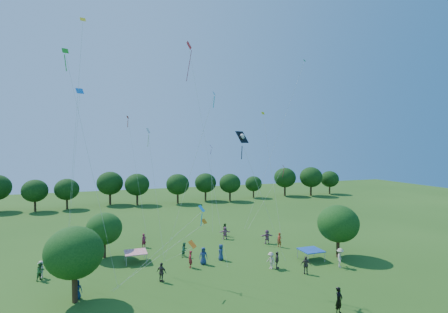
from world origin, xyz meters
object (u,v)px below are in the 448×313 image
near_tree_west (74,253)px  near_tree_east (338,224)px  man_in_black (339,300)px  near_tree_north (104,229)px  tent_blue (311,250)px  tent_red_stripe (136,252)px  red_high_kite (194,81)px  pirate_kite (243,139)px

near_tree_west → near_tree_east: 26.00m
man_in_black → near_tree_east: bearing=27.5°
near_tree_north → tent_blue: 22.01m
tent_red_stripe → man_in_black: bearing=-51.7°
red_high_kite → near_tree_north: bearing=141.9°
near_tree_west → near_tree_north: (2.28, 10.40, -0.73)m
near_tree_west → pirate_kite: (13.62, -0.79, 8.70)m
near_tree_north → man_in_black: (15.65, -18.68, -2.17)m
near_tree_north → pirate_kite: bearing=-44.6°
red_high_kite → tent_red_stripe: bearing=143.9°
near_tree_east → pirate_kite: pirate_kite is taller
near_tree_west → tent_blue: near_tree_west is taller
near_tree_north → red_high_kite: bearing=-38.1°
near_tree_east → tent_red_stripe: size_ratio=2.55×
near_tree_east → man_in_black: near_tree_east is taller
tent_blue → red_high_kite: (-12.09, 1.62, 17.16)m
tent_blue → red_high_kite: size_ratio=0.11×
near_tree_north → tent_blue: size_ratio=2.19×
near_tree_east → red_high_kite: size_ratio=0.27×
near_tree_west → near_tree_north: near_tree_west is taller
near_tree_west → man_in_black: size_ratio=3.07×
pirate_kite → red_high_kite: (-3.07, 4.71, 5.64)m
near_tree_east → tent_blue: near_tree_east is taller
near_tree_east → tent_blue: bearing=177.3°
near_tree_north → tent_blue: (20.36, -8.11, -2.09)m
tent_red_stripe → tent_blue: same height
tent_red_stripe → man_in_black: (12.65, -16.04, -0.08)m
near_tree_north → tent_red_stripe: size_ratio=2.19×
pirate_kite → red_high_kite: red_high_kite is taller
man_in_black → red_high_kite: size_ratio=0.09×
man_in_black → red_high_kite: (-7.38, 12.20, 17.25)m
tent_blue → tent_red_stripe: bearing=162.5°
tent_red_stripe → red_high_kite: size_ratio=0.11×
near_tree_west → tent_red_stripe: 9.80m
tent_red_stripe → tent_blue: 18.20m
man_in_black → pirate_kite: bearing=94.9°
red_high_kite → near_tree_east: bearing=-6.6°
near_tree_east → pirate_kite: bearing=-166.6°
pirate_kite → red_high_kite: size_ratio=0.58×
near_tree_west → pirate_kite: 16.18m
near_tree_west → man_in_black: near_tree_west is taller
near_tree_east → man_in_black: bearing=-127.4°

